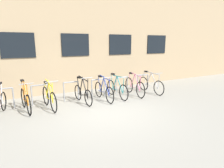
{
  "coord_description": "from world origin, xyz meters",
  "views": [
    {
      "loc": [
        -2.64,
        -5.51,
        2.34
      ],
      "look_at": [
        1.08,
        1.6,
        0.56
      ],
      "focal_mm": 30.37,
      "sensor_mm": 36.0,
      "label": 1
    }
  ],
  "objects": [
    {
      "name": "bicycle_yellow",
      "position": [
        -1.61,
        1.33,
        0.39
      ],
      "size": [
        0.44,
        1.67,
        1.08
      ],
      "color": "black",
      "rests_on": "ground"
    },
    {
      "name": "bicycle_pink",
      "position": [
        2.12,
        1.41,
        0.39
      ],
      "size": [
        0.44,
        1.79,
        1.03
      ],
      "color": "black",
      "rests_on": "ground"
    },
    {
      "name": "bike_rack",
      "position": [
        -0.05,
        1.9,
        0.49
      ],
      "size": [
        6.64,
        0.05,
        0.79
      ],
      "color": "gray",
      "rests_on": "ground"
    },
    {
      "name": "ground_plane",
      "position": [
        0.0,
        0.0,
        0.0
      ],
      "size": [
        42.0,
        42.0,
        0.0
      ],
      "primitive_type": "plane",
      "color": "gray"
    },
    {
      "name": "bicycle_orange",
      "position": [
        -2.39,
        1.43,
        0.39
      ],
      "size": [
        0.44,
        1.67,
        1.07
      ],
      "color": "black",
      "rests_on": "ground"
    },
    {
      "name": "bicycle_blue",
      "position": [
        0.56,
        1.35,
        0.38
      ],
      "size": [
        0.44,
        1.73,
        1.05
      ],
      "color": "black",
      "rests_on": "ground"
    },
    {
      "name": "bicycle_teal",
      "position": [
        1.23,
        1.43,
        0.38
      ],
      "size": [
        0.44,
        1.75,
        1.02
      ],
      "color": "black",
      "rests_on": "ground"
    },
    {
      "name": "bicycle_silver",
      "position": [
        3.04,
        1.39,
        0.38
      ],
      "size": [
        0.44,
        1.78,
        1.02
      ],
      "color": "black",
      "rests_on": "ground"
    },
    {
      "name": "bicycle_black",
      "position": [
        -0.33,
        1.39,
        0.37
      ],
      "size": [
        0.44,
        1.61,
        1.09
      ],
      "color": "black",
      "rests_on": "ground"
    },
    {
      "name": "storefront_building",
      "position": [
        -0.0,
        5.87,
        2.58
      ],
      "size": [
        28.0,
        5.37,
        5.16
      ],
      "color": "tan",
      "rests_on": "ground"
    }
  ]
}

